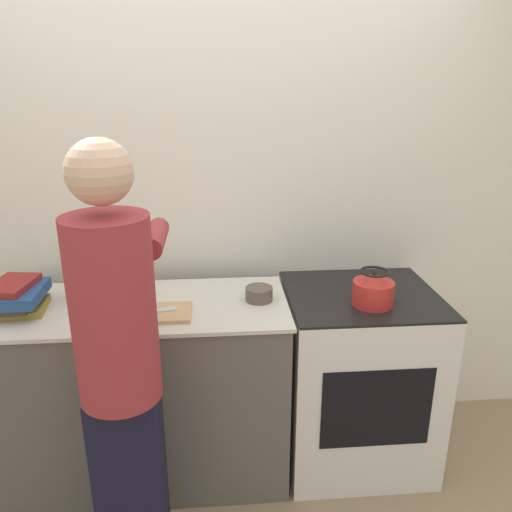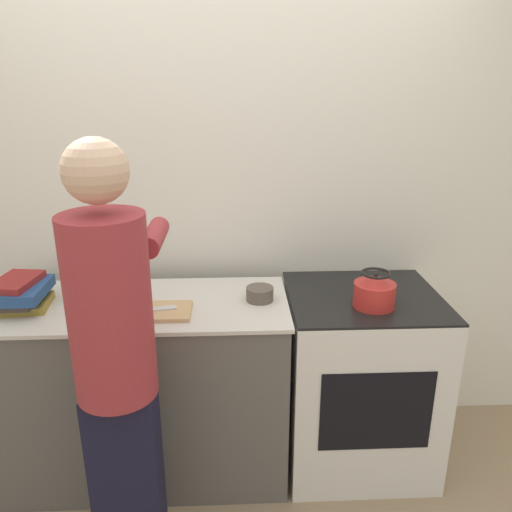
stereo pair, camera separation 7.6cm
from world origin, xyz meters
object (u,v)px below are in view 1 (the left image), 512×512
Objects in this scene: canister_jar at (90,280)px; knife at (153,311)px; kettle at (373,290)px; cutting_board at (149,313)px; bowl_prep at (259,294)px; oven at (356,376)px; person at (119,358)px.

knife is at bearing -35.08° from canister_jar.
knife is 0.99m from kettle.
canister_jar is (-0.29, 0.21, 0.08)m from cutting_board.
bowl_prep reaches higher than knife.
person reaches higher than oven.
bowl_prep is (-0.50, -0.03, 0.49)m from oven.
knife is 0.38m from canister_jar.
person is at bearing -157.34° from kettle.
kettle is 1.31m from canister_jar.
cutting_board is (0.05, 0.41, -0.03)m from person.
person reaches higher than knife.
knife is at bearing -178.13° from kettle.
knife is 1.04× the size of kettle.
knife is (-0.98, -0.16, 0.48)m from oven.
person is 0.41m from knife.
canister_jar is (-1.29, 0.18, 0.02)m from kettle.
person reaches higher than kettle.
kettle reaches higher than bowl_prep.
person is at bearing -97.49° from cutting_board.
cutting_board is 1.88× the size of knife.
person is (-1.05, -0.56, 0.49)m from oven.
cutting_board is at bearing 82.51° from person.
kettle is at bearing -86.11° from oven.
knife is 1.13× the size of canister_jar.
bowl_prep reaches higher than oven.
knife is (0.07, 0.41, -0.01)m from person.
oven is at bearing -1.64° from knife.
canister_jar is at bearing 134.24° from knife.
bowl_prep is 0.79m from canister_jar.
oven is at bearing 8.81° from cutting_board.
oven is 7.21× the size of bowl_prep.
bowl_prep is at bearing 170.01° from kettle.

